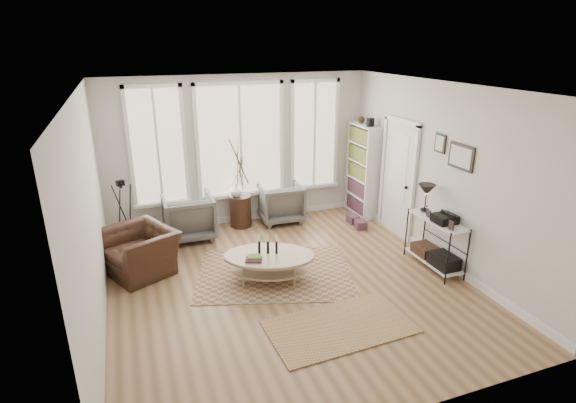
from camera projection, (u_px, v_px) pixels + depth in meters
name	position (u px, v px, depth m)	size (l,w,h in m)	color
room	(290.00, 194.00, 6.36)	(5.50, 5.54, 2.90)	#97704C
bay_window	(241.00, 143.00, 8.66)	(4.14, 0.12, 2.24)	#D6B783
door	(398.00, 176.00, 8.28)	(0.09, 1.06, 2.22)	silver
bookcase	(363.00, 170.00, 9.24)	(0.31, 0.85, 2.06)	white
low_shelf	(436.00, 238.00, 7.15)	(0.38, 1.08, 1.30)	white
wall_art	(455.00, 153.00, 6.78)	(0.04, 0.88, 0.44)	black
rug_main	(275.00, 273.00, 7.13)	(2.38, 1.78, 0.01)	brown
rug_runner	(340.00, 326.00, 5.78)	(1.85, 1.03, 0.01)	brown
coffee_table	(269.00, 261.00, 6.80)	(1.58, 1.29, 0.63)	tan
armchair_left	(189.00, 217.00, 8.27)	(0.89, 0.91, 0.83)	#5F5F5A
armchair_right	(280.00, 202.00, 9.07)	(0.83, 0.86, 0.78)	#5F5F5A
side_table	(240.00, 185.00, 8.65)	(0.42, 0.42, 1.76)	#361F14
vase	(236.00, 190.00, 8.66)	(0.25, 0.25, 0.26)	silver
accent_chair	(140.00, 251.00, 7.07)	(0.95, 1.08, 0.70)	#361F14
tripod_camera	(125.00, 219.00, 7.73)	(0.45, 0.45, 1.27)	black
book_stack_near	(353.00, 219.00, 9.05)	(0.20, 0.25, 0.16)	maroon
book_stack_far	(361.00, 224.00, 8.78)	(0.20, 0.25, 0.16)	maroon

